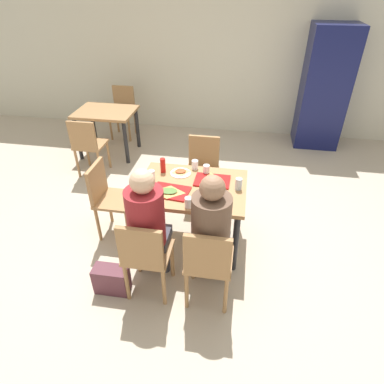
{
  "coord_description": "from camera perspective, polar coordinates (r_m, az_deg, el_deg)",
  "views": [
    {
      "loc": [
        0.46,
        -2.71,
        2.51
      ],
      "look_at": [
        0.0,
        0.0,
        0.65
      ],
      "focal_mm": 30.51,
      "sensor_mm": 36.0,
      "label": 1
    }
  ],
  "objects": [
    {
      "name": "chair_left_end",
      "position": [
        3.64,
        -14.52,
        -0.43
      ],
      "size": [
        0.4,
        0.4,
        0.87
      ],
      "color": "#9E7247",
      "rests_on": "ground_plane"
    },
    {
      "name": "chair_far_side",
      "position": [
        4.06,
        1.88,
        4.6
      ],
      "size": [
        0.4,
        0.4,
        0.87
      ],
      "color": "#9E7247",
      "rests_on": "ground_plane"
    },
    {
      "name": "chair_near_right",
      "position": [
        2.77,
        2.85,
        -12.05
      ],
      "size": [
        0.4,
        0.4,
        0.87
      ],
      "color": "#9E7247",
      "rests_on": "ground_plane"
    },
    {
      "name": "background_chair_far",
      "position": [
        6.09,
        -11.99,
        14.23
      ],
      "size": [
        0.4,
        0.4,
        0.87
      ],
      "color": "#9E7247",
      "rests_on": "ground_plane"
    },
    {
      "name": "pizza_slice_b",
      "position": [
        3.36,
        3.43,
        2.36
      ],
      "size": [
        0.17,
        0.22,
        0.02
      ],
      "color": "tan",
      "rests_on": "tray_red_far"
    },
    {
      "name": "plastic_cup_b",
      "position": [
        2.96,
        -0.61,
        -1.83
      ],
      "size": [
        0.07,
        0.07,
        0.1
      ],
      "primitive_type": "cylinder",
      "color": "white",
      "rests_on": "main_table"
    },
    {
      "name": "back_wall",
      "position": [
        6.03,
        5.53,
        23.34
      ],
      "size": [
        10.0,
        0.1,
        2.8
      ],
      "primitive_type": "cube",
      "color": "beige",
      "rests_on": "ground_plane"
    },
    {
      "name": "person_in_red",
      "position": [
        2.8,
        -7.77,
        -5.06
      ],
      "size": [
        0.32,
        0.42,
        1.28
      ],
      "color": "#383842",
      "rests_on": "ground_plane"
    },
    {
      "name": "pizza_slice_a",
      "position": [
        3.16,
        -4.08,
        0.14
      ],
      "size": [
        0.24,
        0.17,
        0.02
      ],
      "color": "tan",
      "rests_on": "tray_red_near"
    },
    {
      "name": "chair_near_left",
      "position": [
        2.86,
        -8.17,
        -10.64
      ],
      "size": [
        0.4,
        0.4,
        0.87
      ],
      "color": "#9E7247",
      "rests_on": "ground_plane"
    },
    {
      "name": "plastic_cup_d",
      "position": [
        3.47,
        2.51,
        3.96
      ],
      "size": [
        0.07,
        0.07,
        0.1
      ],
      "primitive_type": "cylinder",
      "color": "white",
      "rests_on": "main_table"
    },
    {
      "name": "paper_plate_near_edge",
      "position": [
        3.07,
        2.29,
        -1.44
      ],
      "size": [
        0.22,
        0.22,
        0.01
      ],
      "primitive_type": "cylinder",
      "color": "white",
      "rests_on": "main_table"
    },
    {
      "name": "plastic_cup_c",
      "position": [
        3.39,
        -7.08,
        2.98
      ],
      "size": [
        0.07,
        0.07,
        0.1
      ],
      "primitive_type": "cylinder",
      "color": "white",
      "rests_on": "main_table"
    },
    {
      "name": "paper_plate_center",
      "position": [
        3.49,
        -2.02,
        3.34
      ],
      "size": [
        0.22,
        0.22,
        0.01
      ],
      "primitive_type": "cylinder",
      "color": "white",
      "rests_on": "main_table"
    },
    {
      "name": "handbag",
      "position": [
        3.22,
        -13.87,
        -14.63
      ],
      "size": [
        0.32,
        0.16,
        0.28
      ],
      "primitive_type": "cube",
      "rotation": [
        0.0,
        0.0,
        0.01
      ],
      "color": "#592D38",
      "rests_on": "ground_plane"
    },
    {
      "name": "tray_red_near",
      "position": [
        3.19,
        -3.8,
        0.08
      ],
      "size": [
        0.39,
        0.3,
        0.02
      ],
      "primitive_type": "cube",
      "rotation": [
        0.0,
        0.0,
        -0.12
      ],
      "color": "#B21414",
      "rests_on": "main_table"
    },
    {
      "name": "tray_red_far",
      "position": [
        3.36,
        3.55,
        2.0
      ],
      "size": [
        0.36,
        0.26,
        0.02
      ],
      "primitive_type": "cube",
      "rotation": [
        0.0,
        0.0,
        -0.01
      ],
      "color": "#B21414",
      "rests_on": "main_table"
    },
    {
      "name": "person_in_brown_jacket",
      "position": [
        2.71,
        3.37,
        -6.31
      ],
      "size": [
        0.32,
        0.42,
        1.28
      ],
      "color": "#383842",
      "rests_on": "ground_plane"
    },
    {
      "name": "condiment_bottle",
      "position": [
        3.49,
        -5.11,
        4.67
      ],
      "size": [
        0.06,
        0.06,
        0.16
      ],
      "primitive_type": "cylinder",
      "color": "red",
      "rests_on": "main_table"
    },
    {
      "name": "drink_fridge",
      "position": [
        5.9,
        22.11,
        16.4
      ],
      "size": [
        0.7,
        0.6,
        1.9
      ],
      "primitive_type": "cube",
      "color": "#14194C",
      "rests_on": "ground_plane"
    },
    {
      "name": "foil_bundle",
      "position": [
        3.33,
        -7.91,
        2.29
      ],
      "size": [
        0.1,
        0.1,
        0.1
      ],
      "primitive_type": "sphere",
      "color": "silver",
      "rests_on": "main_table"
    },
    {
      "name": "main_table",
      "position": [
        3.33,
        0.0,
        -0.37
      ],
      "size": [
        1.08,
        0.82,
        0.72
      ],
      "color": "#9E7247",
      "rests_on": "ground_plane"
    },
    {
      "name": "plastic_cup_a",
      "position": [
        3.55,
        0.51,
        4.8
      ],
      "size": [
        0.07,
        0.07,
        0.1
      ],
      "primitive_type": "cylinder",
      "color": "white",
      "rests_on": "main_table"
    },
    {
      "name": "soda_can",
      "position": [
        3.23,
        8.15,
        1.4
      ],
      "size": [
        0.07,
        0.07,
        0.12
      ],
      "primitive_type": "cylinder",
      "color": "#B7BCC6",
      "rests_on": "main_table"
    },
    {
      "name": "ground_plane",
      "position": [
        3.73,
        0.0,
        -8.44
      ],
      "size": [
        10.0,
        10.0,
        0.02
      ],
      "primitive_type": "cube",
      "color": "#B7A893"
    },
    {
      "name": "pizza_slice_c",
      "position": [
        3.49,
        -2.0,
        3.62
      ],
      "size": [
        0.2,
        0.18,
        0.02
      ],
      "color": "#DBAD60",
      "rests_on": "paper_plate_center"
    },
    {
      "name": "background_chair_near",
      "position": [
        4.86,
        -17.81,
        8.12
      ],
      "size": [
        0.4,
        0.4,
        0.87
      ],
      "color": "#9E7247",
      "rests_on": "ground_plane"
    },
    {
      "name": "background_table",
      "position": [
        5.43,
        -14.74,
        12.39
      ],
      "size": [
        0.9,
        0.7,
        0.72
      ],
      "color": "#9E7247",
      "rests_on": "ground_plane"
    }
  ]
}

